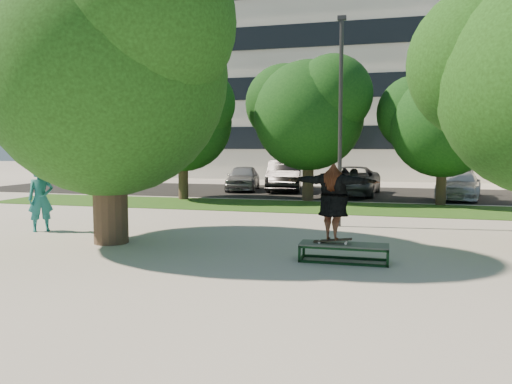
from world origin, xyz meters
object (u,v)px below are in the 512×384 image
(bystander, at_px, (41,199))
(car_silver_a, at_px, (243,178))
(grind_box, at_px, (344,253))
(car_grey, at_px, (353,181))
(car_silver_b, at_px, (459,185))
(lamppost, at_px, (340,120))
(tree_left, at_px, (105,61))
(car_dark, at_px, (285,176))

(bystander, relative_size, car_silver_a, 0.46)
(grind_box, distance_m, car_grey, 14.53)
(car_silver_b, bearing_deg, grind_box, -95.42)
(lamppost, relative_size, car_silver_b, 1.38)
(lamppost, relative_size, car_grey, 1.21)
(grind_box, bearing_deg, car_silver_a, 113.05)
(car_silver_a, relative_size, car_grey, 0.80)
(car_grey, xyz_separation_m, car_silver_b, (4.80, -0.49, -0.06))
(grind_box, bearing_deg, car_grey, 93.00)
(lamppost, xyz_separation_m, bystander, (-8.00, -2.96, -2.24))
(tree_left, xyz_separation_m, car_dark, (1.34, 15.41, -3.61))
(car_silver_b, bearing_deg, lamppost, -105.23)
(tree_left, distance_m, lamppost, 6.70)
(grind_box, distance_m, car_dark, 16.74)
(tree_left, height_order, car_silver_a, tree_left)
(grind_box, relative_size, bystander, 0.98)
(grind_box, xyz_separation_m, car_silver_a, (-6.70, 15.75, 0.50))
(car_silver_b, bearing_deg, car_grey, -175.14)
(car_dark, bearing_deg, lamppost, -79.54)
(tree_left, height_order, car_silver_b, tree_left)
(car_dark, distance_m, car_silver_b, 8.77)
(tree_left, distance_m, car_silver_b, 16.98)
(tree_left, relative_size, bystander, 3.89)
(lamppost, relative_size, bystander, 3.34)
(lamppost, height_order, car_dark, lamppost)
(car_dark, bearing_deg, car_silver_a, -178.95)
(bystander, bearing_deg, lamppost, -24.34)
(car_grey, height_order, car_silver_b, car_grey)
(grind_box, height_order, bystander, bystander)
(bystander, bearing_deg, car_silver_a, 37.98)
(lamppost, distance_m, car_silver_a, 12.96)
(car_silver_b, bearing_deg, car_silver_a, -178.49)
(bystander, distance_m, car_silver_b, 17.62)
(lamppost, distance_m, grind_box, 5.51)
(bystander, bearing_deg, car_dark, 29.70)
(bystander, relative_size, car_dark, 0.37)
(tree_left, xyz_separation_m, grind_box, (5.81, -0.72, -4.23))
(car_silver_a, bearing_deg, car_silver_b, -18.41)
(bystander, relative_size, car_silver_b, 0.41)
(lamppost, relative_size, car_dark, 1.24)
(car_silver_a, relative_size, car_silver_b, 0.91)
(tree_left, bearing_deg, grind_box, -7.04)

